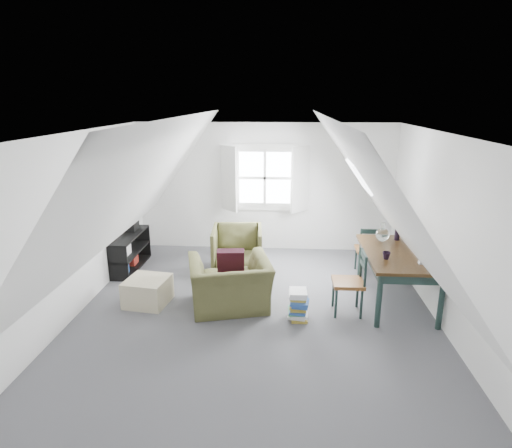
# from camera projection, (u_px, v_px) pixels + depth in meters

# --- Properties ---
(floor) EXTENTS (5.50, 5.50, 0.00)m
(floor) POSITION_uv_depth(u_px,v_px,m) (255.00, 313.00, 6.09)
(floor) COLOR #505155
(floor) RESTS_ON ground
(ceiling) EXTENTS (5.50, 5.50, 0.00)m
(ceiling) POSITION_uv_depth(u_px,v_px,m) (255.00, 134.00, 5.38)
(ceiling) COLOR white
(ceiling) RESTS_ON wall_back
(wall_back) EXTENTS (5.00, 0.00, 5.00)m
(wall_back) POSITION_uv_depth(u_px,v_px,m) (265.00, 188.00, 8.36)
(wall_back) COLOR white
(wall_back) RESTS_ON ground
(wall_front) EXTENTS (5.00, 0.00, 5.00)m
(wall_front) POSITION_uv_depth(u_px,v_px,m) (228.00, 339.00, 3.10)
(wall_front) COLOR white
(wall_front) RESTS_ON ground
(wall_left) EXTENTS (0.00, 5.50, 5.50)m
(wall_left) POSITION_uv_depth(u_px,v_px,m) (75.00, 225.00, 5.90)
(wall_left) COLOR white
(wall_left) RESTS_ON ground
(wall_right) EXTENTS (0.00, 5.50, 5.50)m
(wall_right) POSITION_uv_depth(u_px,v_px,m) (446.00, 233.00, 5.57)
(wall_right) COLOR white
(wall_right) RESTS_ON ground
(slope_left) EXTENTS (3.19, 5.50, 4.48)m
(slope_left) POSITION_uv_depth(u_px,v_px,m) (139.00, 189.00, 5.68)
(slope_left) COLOR white
(slope_left) RESTS_ON wall_left
(slope_right) EXTENTS (3.19, 5.50, 4.48)m
(slope_right) POSITION_uv_depth(u_px,v_px,m) (375.00, 192.00, 5.48)
(slope_right) COLOR white
(slope_right) RESTS_ON wall_right
(dormer_window) EXTENTS (1.71, 0.35, 1.30)m
(dormer_window) POSITION_uv_depth(u_px,v_px,m) (265.00, 178.00, 8.24)
(dormer_window) COLOR white
(dormer_window) RESTS_ON wall_back
(skylight) EXTENTS (0.35, 0.75, 0.47)m
(skylight) POSITION_uv_depth(u_px,v_px,m) (359.00, 177.00, 6.74)
(skylight) COLOR white
(skylight) RESTS_ON slope_right
(armchair_near) EXTENTS (1.34, 1.24, 0.73)m
(armchair_near) POSITION_uv_depth(u_px,v_px,m) (230.00, 307.00, 6.24)
(armchair_near) COLOR #4C4C29
(armchair_near) RESTS_ON floor
(armchair_far) EXTENTS (0.91, 0.94, 0.80)m
(armchair_far) POSITION_uv_depth(u_px,v_px,m) (238.00, 270.00, 7.59)
(armchair_far) COLOR #4C4C29
(armchair_far) RESTS_ON floor
(throw_pillow) EXTENTS (0.42, 0.27, 0.41)m
(throw_pillow) POSITION_uv_depth(u_px,v_px,m) (231.00, 261.00, 6.20)
(throw_pillow) COLOR #330E1A
(throw_pillow) RESTS_ON armchair_near
(ottoman) EXTENTS (0.66, 0.66, 0.39)m
(ottoman) POSITION_uv_depth(u_px,v_px,m) (148.00, 291.00, 6.31)
(ottoman) COLOR #BDB18E
(ottoman) RESTS_ON floor
(dining_table) EXTENTS (0.97, 1.62, 0.81)m
(dining_table) POSITION_uv_depth(u_px,v_px,m) (398.00, 259.00, 6.18)
(dining_table) COLOR #311F0D
(dining_table) RESTS_ON floor
(demijohn) EXTENTS (0.21, 0.21, 0.30)m
(demijohn) POSITION_uv_depth(u_px,v_px,m) (382.00, 234.00, 6.55)
(demijohn) COLOR silver
(demijohn) RESTS_ON dining_table
(vase_twigs) EXTENTS (0.08, 0.09, 0.62)m
(vase_twigs) POSITION_uv_depth(u_px,v_px,m) (397.00, 232.00, 6.63)
(vase_twigs) COLOR black
(vase_twigs) RESTS_ON dining_table
(cup) EXTENTS (0.13, 0.13, 0.10)m
(cup) POSITION_uv_depth(u_px,v_px,m) (386.00, 259.00, 5.88)
(cup) COLOR black
(cup) RESTS_ON dining_table
(paper_box) EXTENTS (0.11, 0.08, 0.04)m
(paper_box) POSITION_uv_depth(u_px,v_px,m) (423.00, 263.00, 5.70)
(paper_box) COLOR white
(paper_box) RESTS_ON dining_table
(dining_chair_far) EXTENTS (0.40, 0.40, 0.86)m
(dining_chair_far) POSITION_uv_depth(u_px,v_px,m) (368.00, 249.00, 7.31)
(dining_chair_far) COLOR brown
(dining_chair_far) RESTS_ON floor
(dining_chair_near) EXTENTS (0.43, 0.43, 0.91)m
(dining_chair_near) POSITION_uv_depth(u_px,v_px,m) (351.00, 282.00, 5.96)
(dining_chair_near) COLOR brown
(dining_chair_near) RESTS_ON floor
(media_shelf) EXTENTS (0.41, 1.23, 0.63)m
(media_shelf) POSITION_uv_depth(u_px,v_px,m) (128.00, 254.00, 7.58)
(media_shelf) COLOR black
(media_shelf) RESTS_ON floor
(electronics_box) EXTENTS (0.20, 0.28, 0.22)m
(electronics_box) POSITION_uv_depth(u_px,v_px,m) (131.00, 225.00, 7.74)
(electronics_box) COLOR black
(electronics_box) RESTS_ON media_shelf
(magazine_stack) EXTENTS (0.31, 0.37, 0.41)m
(magazine_stack) POSITION_uv_depth(u_px,v_px,m) (299.00, 305.00, 5.86)
(magazine_stack) COLOR #B29933
(magazine_stack) RESTS_ON floor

